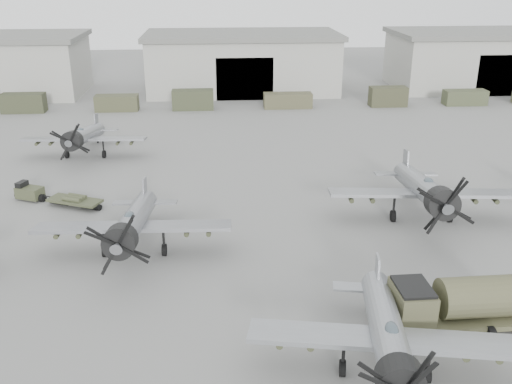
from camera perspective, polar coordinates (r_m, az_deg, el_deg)
ground at (r=31.64m, az=4.52°, el=-12.99°), size 220.00×220.00×0.00m
hangar_center at (r=88.80m, az=-1.38°, el=12.89°), size 29.00×14.80×8.70m
hangar_right at (r=98.27m, az=21.89°, el=12.24°), size 29.00×14.80×8.70m
support_truck_1 at (r=81.46m, az=-22.23°, el=8.25°), size 5.52×2.20×2.47m
support_truck_2 at (r=78.63m, az=-13.75°, el=8.65°), size 5.62×2.20×2.07m
support_truck_3 at (r=77.55m, az=-6.32°, el=9.16°), size 5.48×2.20×2.62m
support_truck_4 at (r=78.19m, az=3.19°, el=9.13°), size 6.49×2.20×1.99m
support_truck_5 at (r=81.03m, az=13.06°, el=9.29°), size 5.02×2.20×2.64m
support_truck_6 at (r=84.90m, az=20.16°, el=8.87°), size 5.82×2.20×2.04m
aircraft_near_1 at (r=27.23m, az=13.11°, el=-13.98°), size 13.00×11.70×5.16m
aircraft_mid_1 at (r=37.92m, az=-12.30°, el=-3.14°), size 12.97×11.67×5.20m
aircraft_mid_2 at (r=43.82m, az=16.53°, el=0.17°), size 14.14×12.72×5.63m
aircraft_far_0 at (r=59.15m, az=-16.90°, el=5.32°), size 12.28×11.05×4.91m
fuel_tanker at (r=32.02m, az=20.30°, el=-10.22°), size 8.05×3.79×3.08m
tug_trailer at (r=49.36m, az=-20.21°, el=-0.34°), size 7.52×4.35×1.53m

